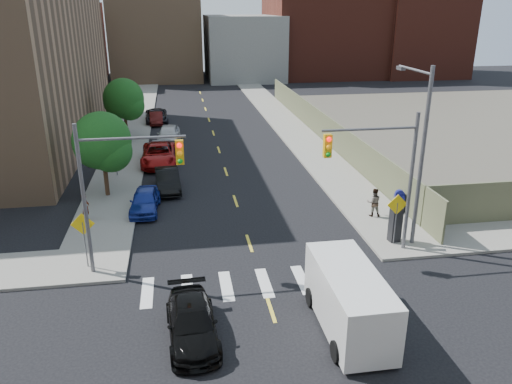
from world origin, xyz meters
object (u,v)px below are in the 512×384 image
object	(u,v)px
black_sedan	(192,322)
cargo_van	(348,297)
parked_car_black	(167,180)
parked_car_white	(168,134)
pedestrian_west	(86,207)
parked_car_red	(159,154)
mailbox	(399,201)
parked_car_maroon	(156,118)
payphone	(395,224)
parked_car_blue	(145,201)
pedestrian_east	(374,202)
parked_car_grey	(156,116)
parked_car_silver	(162,153)

from	to	relation	value
black_sedan	cargo_van	world-z (taller)	cargo_van
parked_car_black	parked_car_white	distance (m)	12.26
pedestrian_west	parked_car_red	bearing A→B (deg)	-16.49
parked_car_red	black_sedan	distance (m)	22.08
mailbox	pedestrian_west	distance (m)	17.91
parked_car_maroon	mailbox	world-z (taller)	mailbox
payphone	parked_car_blue	bearing A→B (deg)	145.52
parked_car_black	black_sedan	bearing A→B (deg)	-91.18
parked_car_black	parked_car_red	bearing A→B (deg)	91.91
parked_car_blue	payphone	size ratio (longest dim) A/B	2.16
parked_car_maroon	pedestrian_east	xyz separation A→B (m)	(13.01, -26.70, 0.36)
mailbox	pedestrian_west	xyz separation A→B (m)	(-17.85, 1.51, 0.16)
parked_car_maroon	pedestrian_west	distance (m)	25.06
black_sedan	cargo_van	xyz separation A→B (m)	(5.85, -0.18, 0.63)
parked_car_blue	parked_car_black	bearing A→B (deg)	72.85
cargo_van	parked_car_grey	bearing A→B (deg)	102.32
parked_car_black	pedestrian_east	size ratio (longest dim) A/B	2.58
parked_car_black	parked_car_grey	size ratio (longest dim) A/B	0.88
parked_car_silver	parked_car_grey	distance (m)	14.28
parked_car_red	parked_car_grey	xyz separation A→B (m)	(-0.61, 15.04, -0.11)
parked_car_silver	parked_car_blue	bearing A→B (deg)	-95.57
parked_car_grey	black_sedan	world-z (taller)	parked_car_grey
mailbox	pedestrian_east	size ratio (longest dim) A/B	0.82
black_sedan	pedestrian_east	world-z (taller)	pedestrian_east
parked_car_silver	pedestrian_east	bearing A→B (deg)	-48.55
parked_car_grey	black_sedan	xyz separation A→B (m)	(2.30, -37.06, -0.04)
parked_car_blue	pedestrian_west	world-z (taller)	pedestrian_west
parked_car_red	mailbox	xyz separation A→B (m)	(14.09, -12.20, 0.02)
cargo_van	payphone	bearing A→B (deg)	53.50
black_sedan	parked_car_black	bearing A→B (deg)	90.44
parked_car_black	pedestrian_west	size ratio (longest dim) A/B	2.61
parked_car_silver	pedestrian_west	bearing A→B (deg)	-110.08
pedestrian_west	parked_car_silver	bearing A→B (deg)	-16.17
parked_car_blue	pedestrian_west	xyz separation A→B (m)	(-3.15, -1.23, 0.29)
parked_car_silver	pedestrian_west	distance (m)	12.15
cargo_van	pedestrian_west	distance (m)	16.12
parked_car_grey	mailbox	bearing A→B (deg)	-64.64
parked_car_red	mailbox	world-z (taller)	parked_car_red
parked_car_red	parked_car_maroon	bearing A→B (deg)	92.66
parked_car_black	pedestrian_west	xyz separation A→B (m)	(-4.45, -4.77, 0.26)
pedestrian_west	pedestrian_east	xyz separation A→B (m)	(16.16, -1.85, 0.01)
parked_car_red	pedestrian_east	world-z (taller)	pedestrian_east
black_sedan	pedestrian_east	size ratio (longest dim) A/B	2.66
cargo_van	payphone	world-z (taller)	cargo_van
pedestrian_east	parked_car_silver	bearing A→B (deg)	-36.07
black_sedan	payphone	bearing A→B (deg)	27.29
parked_car_white	payphone	world-z (taller)	payphone
parked_car_blue	parked_car_white	world-z (taller)	parked_car_white
parked_car_white	black_sedan	distance (m)	28.37
parked_car_grey	parked_car_maroon	bearing A→B (deg)	-92.99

